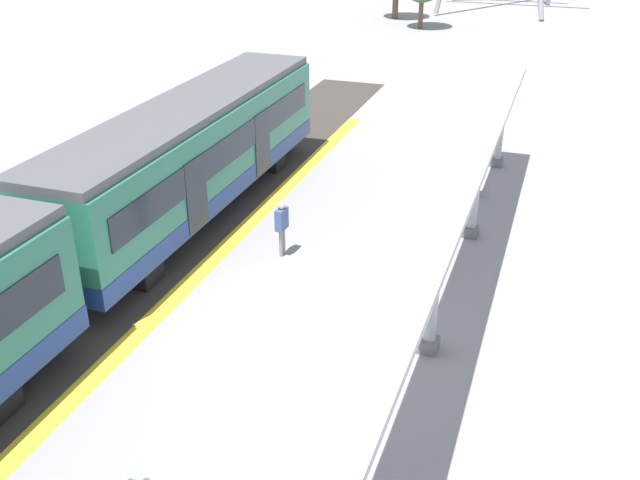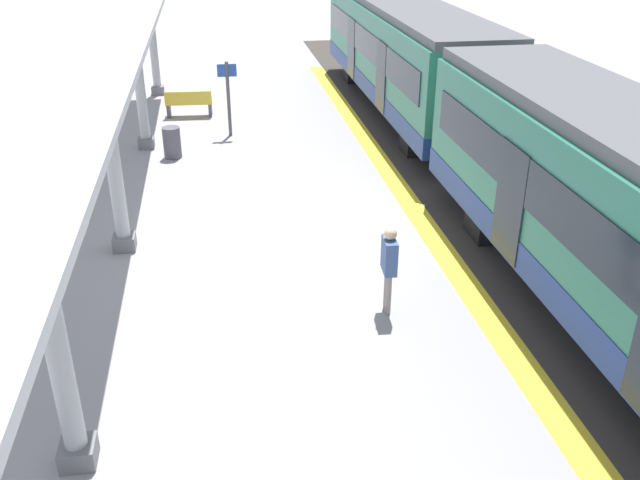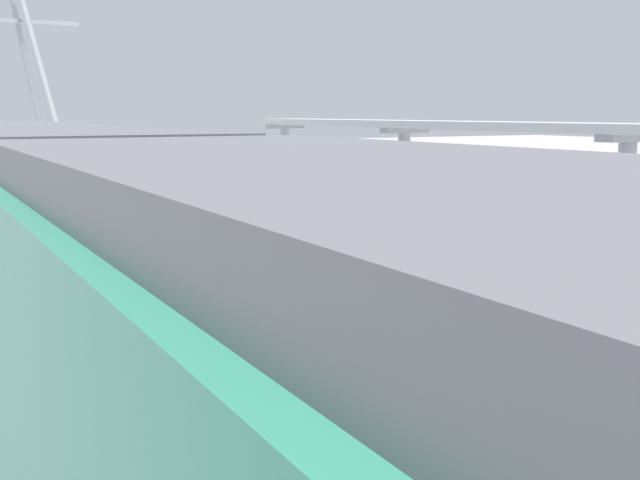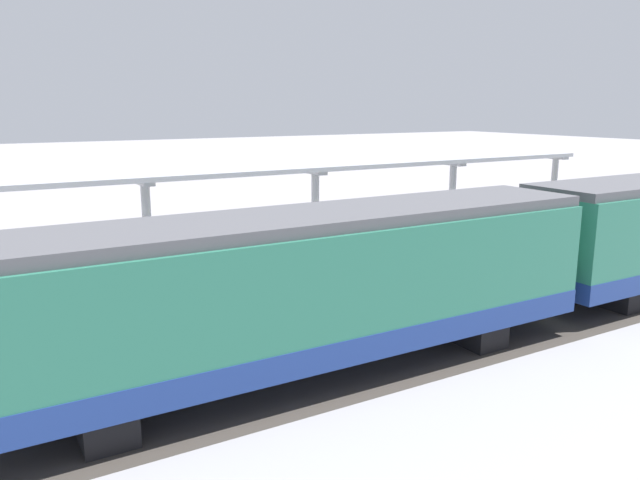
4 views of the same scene
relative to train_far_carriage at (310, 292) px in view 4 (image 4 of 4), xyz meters
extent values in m
plane|color=gray|center=(5.14, -5.10, -1.83)|extent=(176.00, 176.00, 0.00)
cube|color=yellow|center=(1.86, -5.10, -1.83)|extent=(0.53, 31.93, 0.01)
cube|color=#38332D|center=(-0.01, -5.10, -1.83)|extent=(3.20, 43.93, 0.01)
cube|color=#1E262D|center=(1.31, -11.75, -0.14)|extent=(0.04, 1.10, 2.00)
cube|color=black|center=(-0.01, -9.70, -1.51)|extent=(2.21, 0.90, 0.64)
cube|color=#29735A|center=(-0.01, 0.00, 0.11)|extent=(2.60, 13.38, 2.60)
cube|color=navy|center=(-0.01, 0.00, -0.92)|extent=(2.63, 13.40, 0.55)
cube|color=#515156|center=(-0.01, 0.00, 1.53)|extent=(2.39, 13.38, 0.24)
cube|color=#1E262D|center=(1.31, 0.00, 0.42)|extent=(0.03, 12.31, 0.84)
cube|color=#1E262D|center=(1.31, -2.23, -0.14)|extent=(0.04, 1.10, 2.00)
cube|color=#1E262D|center=(1.31, 2.23, -0.14)|extent=(0.04, 1.10, 2.00)
cube|color=black|center=(-0.01, 4.28, -1.51)|extent=(2.21, 0.90, 0.64)
cube|color=black|center=(-0.01, -4.28, -1.51)|extent=(2.21, 0.90, 0.64)
cube|color=slate|center=(8.23, -17.43, -1.68)|extent=(0.44, 0.44, 0.30)
cylinder|color=#A3A5A9|center=(8.23, -17.43, -0.07)|extent=(0.28, 0.28, 2.92)
cube|color=#A3A5A9|center=(8.23, -17.43, 1.45)|extent=(1.10, 0.36, 0.12)
cube|color=slate|center=(8.23, -11.30, -1.68)|extent=(0.44, 0.44, 0.30)
cylinder|color=#A3A5A9|center=(8.23, -11.30, -0.07)|extent=(0.28, 0.28, 2.92)
cube|color=#A3A5A9|center=(8.23, -11.30, 1.45)|extent=(1.10, 0.36, 0.12)
cube|color=slate|center=(8.23, -4.86, -1.68)|extent=(0.44, 0.44, 0.30)
cylinder|color=#A3A5A9|center=(8.23, -4.86, -0.07)|extent=(0.28, 0.28, 2.92)
cube|color=#A3A5A9|center=(8.23, -4.86, 1.45)|extent=(1.10, 0.36, 0.12)
cube|color=slate|center=(8.23, 1.14, -1.68)|extent=(0.44, 0.44, 0.30)
cylinder|color=#A3A5A9|center=(8.23, 1.14, -0.07)|extent=(0.28, 0.28, 2.92)
cube|color=#A3A5A9|center=(8.23, 1.14, 1.45)|extent=(1.10, 0.36, 0.12)
cube|color=#A8AAB2|center=(8.23, -5.13, 1.59)|extent=(1.20, 25.40, 0.16)
cube|color=gold|center=(7.04, -14.36, -1.39)|extent=(1.52, 0.52, 0.04)
cube|color=gold|center=(7.05, -14.17, -1.17)|extent=(1.50, 0.14, 0.40)
cube|color=#4C4C51|center=(7.71, -14.40, -1.62)|extent=(0.12, 0.40, 0.42)
cube|color=#4C4C51|center=(6.37, -14.33, -1.62)|extent=(0.12, 0.40, 0.42)
cube|color=#387564|center=(7.31, 4.15, -1.39)|extent=(1.51, 0.48, 0.04)
cube|color=#387564|center=(7.32, 4.34, -1.17)|extent=(1.50, 0.10, 0.40)
cube|color=#4C4C51|center=(7.98, 4.14, -1.62)|extent=(0.11, 0.40, 0.42)
cube|color=#4C4C51|center=(6.64, 4.17, -1.62)|extent=(0.11, 0.40, 0.42)
cylinder|color=#4E4C53|center=(7.45, -10.35, -1.40)|extent=(0.48, 0.48, 0.85)
cylinder|color=#4C4C51|center=(5.81, -12.09, -0.73)|extent=(0.10, 0.10, 2.20)
cube|color=#284C9E|center=(5.81, -12.09, 0.12)|extent=(0.56, 0.04, 0.36)
cylinder|color=gray|center=(3.54, -1.81, -1.44)|extent=(0.10, 0.10, 0.79)
cylinder|color=gray|center=(3.55, -1.65, -1.44)|extent=(0.10, 0.10, 0.79)
cube|color=#3C5486|center=(3.54, -1.73, -0.75)|extent=(0.24, 0.47, 0.59)
sphere|color=beige|center=(3.54, -1.73, -0.34)|extent=(0.21, 0.21, 0.21)
camera|label=1|loc=(10.31, -18.06, 7.48)|focal=40.82mm
camera|label=2|loc=(6.25, 8.06, 4.55)|focal=38.62mm
camera|label=3|loc=(-1.69, -12.91, 1.83)|focal=42.55mm
camera|label=4|loc=(-10.64, 5.97, 3.75)|focal=34.69mm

